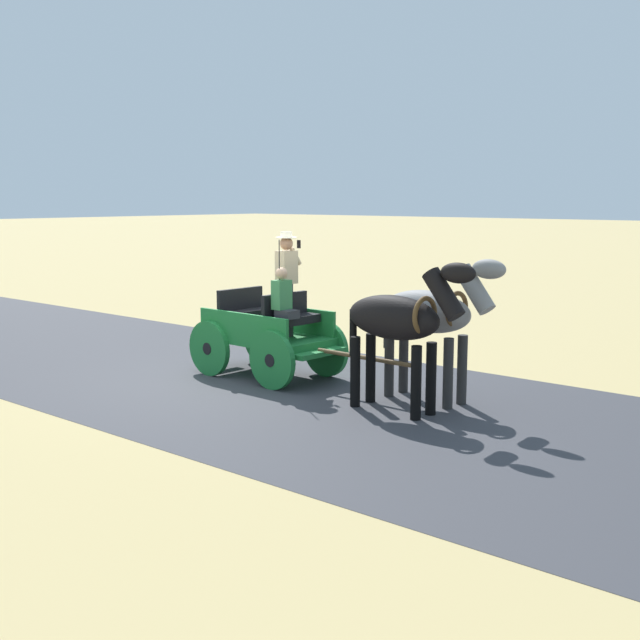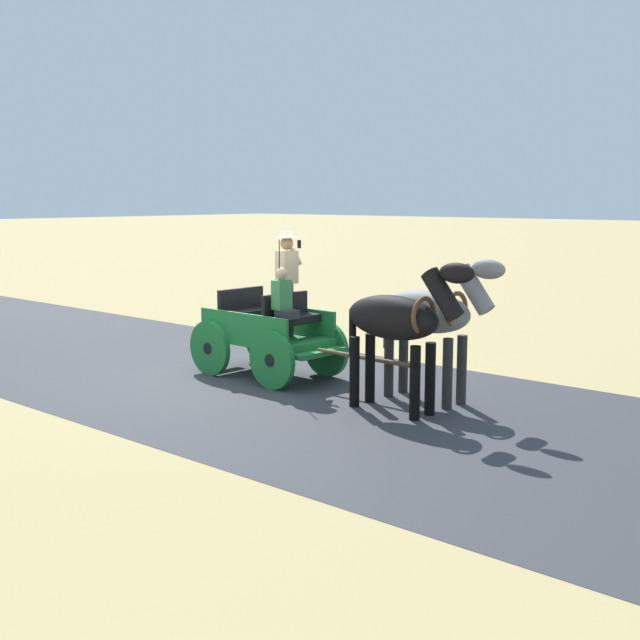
{
  "view_description": "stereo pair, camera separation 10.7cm",
  "coord_description": "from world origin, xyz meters",
  "views": [
    {
      "loc": [
        9.26,
        9.82,
        3.07
      ],
      "look_at": [
        -0.59,
        1.38,
        1.1
      ],
      "focal_mm": 45.5,
      "sensor_mm": 36.0,
      "label": 1
    },
    {
      "loc": [
        9.19,
        9.9,
        3.07
      ],
      "look_at": [
        -0.59,
        1.38,
        1.1
      ],
      "focal_mm": 45.5,
      "sensor_mm": 36.0,
      "label": 2
    }
  ],
  "objects": [
    {
      "name": "horse_near_side",
      "position": [
        -0.92,
        3.3,
        1.32
      ],
      "size": [
        0.63,
        2.13,
        2.21
      ],
      "color": "gray",
      "rests_on": "ground"
    },
    {
      "name": "horse_off_side",
      "position": [
        -0.11,
        3.28,
        1.32
      ],
      "size": [
        0.6,
        2.13,
        2.21
      ],
      "color": "black",
      "rests_on": "ground"
    },
    {
      "name": "ground_plane",
      "position": [
        0.0,
        0.0,
        0.0
      ],
      "size": [
        200.0,
        200.0,
        0.0
      ],
      "primitive_type": "plane",
      "color": "tan"
    },
    {
      "name": "horse_drawn_carriage",
      "position": [
        -0.59,
        0.26,
        0.82
      ],
      "size": [
        1.46,
        4.51,
        2.5
      ],
      "color": "#1E7233",
      "rests_on": "ground"
    },
    {
      "name": "road_surface",
      "position": [
        0.0,
        0.0,
        0.0
      ],
      "size": [
        6.51,
        160.0,
        0.01
      ],
      "primitive_type": "cube",
      "color": "#38383D",
      "rests_on": "ground"
    }
  ]
}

